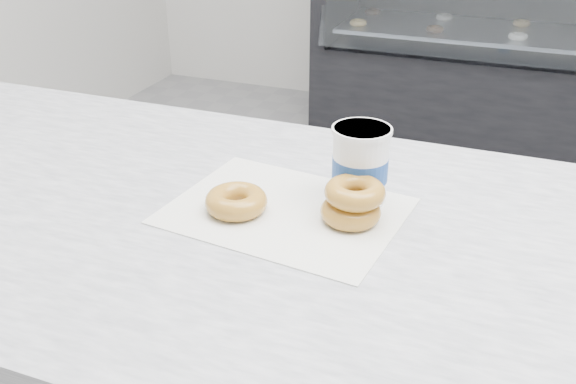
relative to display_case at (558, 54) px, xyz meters
name	(u,v)px	position (x,y,z in m)	size (l,w,h in m)	color
display_case	(558,54)	(0.00, 0.00, 0.00)	(2.40, 0.74, 1.25)	black
wax_paper	(285,211)	(-0.43, -2.68, 0.41)	(0.34, 0.26, 0.00)	silver
donut_single	(236,201)	(-0.50, -2.71, 0.43)	(0.09, 0.09, 0.03)	#B88F32
donut_stack	(353,202)	(-0.33, -2.68, 0.44)	(0.09, 0.09, 0.06)	#B88F32
coffee_cup	(360,164)	(-0.34, -2.61, 0.47)	(0.11, 0.11, 0.12)	white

